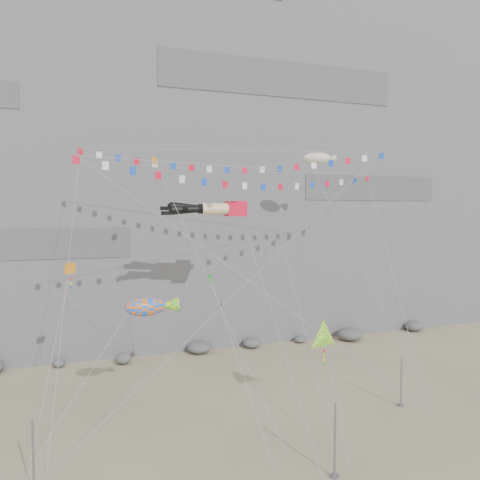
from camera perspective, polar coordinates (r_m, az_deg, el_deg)
The scene contains 16 objects.
ground at distance 36.43m, azimuth 2.07°, elevation -21.05°, with size 120.00×120.00×0.00m, color tan.
cliff at distance 64.77m, azimuth -8.45°, elevation 12.21°, with size 80.00×28.00×50.00m, color slate.
talus_boulders at distance 51.45m, azimuth -4.99°, elevation -12.93°, with size 60.00×3.00×1.20m, color #5E5E63, non-canonical shape.
anchor_pole_left at distance 28.78m, azimuth -23.88°, elevation -23.51°, with size 0.12×0.12×4.39m, color slate.
anchor_pole_center at distance 29.30m, azimuth 11.49°, elevation -22.82°, with size 0.12×0.12×4.34m, color slate.
anchor_pole_right at distance 39.86m, azimuth 19.06°, elevation -16.03°, with size 0.12×0.12×3.88m, color slate.
legs_kite at distance 39.32m, azimuth -3.36°, elevation 3.81°, with size 7.20×16.91×21.62m.
flag_banner_upper at distance 41.10m, azimuth -0.53°, elevation 10.82°, with size 27.87×13.88×27.52m.
flag_banner_lower at distance 37.81m, azimuth 1.75°, elevation 8.75°, with size 26.92×11.60×22.98m.
harlequin_kite at distance 34.50m, azimuth -20.02°, elevation -3.36°, with size 3.32×9.08×14.05m.
fish_windsock at distance 31.28m, azimuth -11.40°, elevation -7.99°, with size 9.60×4.19×12.15m.
delta_kite at distance 34.02m, azimuth 10.27°, elevation -11.63°, with size 2.82×6.14×8.65m.
blimp_windsock at distance 46.99m, azimuth 9.37°, elevation 9.76°, with size 5.72×13.44×23.92m.
small_kite_a at distance 37.98m, azimuth -10.17°, elevation 9.04°, with size 6.97×12.19×23.18m.
small_kite_b at distance 41.08m, azimuth 5.55°, elevation -1.88°, with size 2.94×13.50×17.42m.
small_kite_c at distance 33.10m, azimuth -3.55°, elevation -4.94°, with size 2.44×8.16×12.95m.
Camera 1 is at (-12.05, -30.87, 15.12)m, focal length 35.00 mm.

